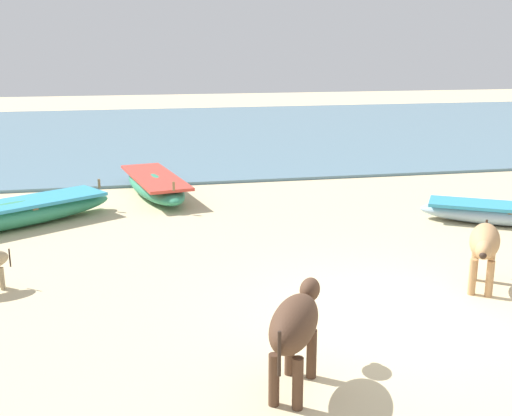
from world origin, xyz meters
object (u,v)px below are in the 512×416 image
Objects in this scene: fishing_boat_2 at (498,213)px; fishing_boat_0 at (11,214)px; cow_adult_tan at (484,244)px; cow_second_adult_dark at (295,325)px; fishing_boat_1 at (155,185)px.

fishing_boat_0 is at bearing -160.13° from fishing_boat_2.
cow_adult_tan is 4.20m from cow_second_adult_dark.
fishing_boat_0 is 9.15m from cow_adult_tan.
cow_adult_tan reaches higher than fishing_boat_2.
fishing_boat_1 is at bearing 4.26° from fishing_boat_0.
fishing_boat_1 reaches higher than fishing_boat_2.
fishing_boat_0 is 3.76m from fishing_boat_1.
fishing_boat_2 is 8.04m from cow_second_adult_dark.
fishing_boat_2 is 2.08× the size of cow_second_adult_dark.
fishing_boat_0 reaches higher than fishing_boat_1.
fishing_boat_0 is 1.09× the size of fishing_boat_1.
fishing_boat_1 is 7.96m from fishing_boat_2.
cow_second_adult_dark is (4.04, -7.29, 0.47)m from fishing_boat_0.
fishing_boat_1 is at bearing -115.20° from cow_adult_tan.
fishing_boat_0 is 3.04× the size of cow_adult_tan.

